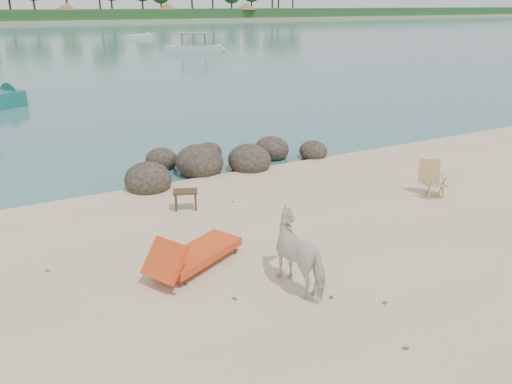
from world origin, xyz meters
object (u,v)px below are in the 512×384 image
cow (303,254)px  deck_chair (436,181)px  boulders (217,162)px  lounge_chair (199,250)px  side_table (186,201)px

cow → deck_chair: cow is taller
cow → deck_chair: bearing=-165.5°
boulders → lounge_chair: boulders is taller
side_table → cow: bearing=-61.4°
deck_chair → boulders: bearing=163.2°
cow → lounge_chair: size_ratio=0.67×
side_table → boulders: bearing=73.8°
lounge_chair → cow: bearing=-76.6°
cow → side_table: 4.12m
boulders → lounge_chair: bearing=-116.9°
boulders → deck_chair: bearing=-50.1°
boulders → deck_chair: size_ratio=7.38×
cow → deck_chair: 5.52m
boulders → side_table: size_ratio=11.51×
lounge_chair → boulders: bearing=35.9°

